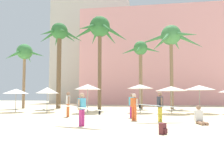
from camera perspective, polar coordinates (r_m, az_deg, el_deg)
The scene contains 22 objects.
ground at distance 6.46m, azimuth -5.86°, elevation -16.16°, with size 120.00×120.00×0.00m, color beige.
hotel_pink at distance 40.47m, azimuth 10.57°, elevation 6.81°, with size 25.36×8.86×17.18m, color pink.
hotel_tower_gray at distance 52.14m, azimuth -5.15°, elevation 9.05°, with size 17.81×10.85×25.39m, color beige.
palm_tree_far_left at distance 26.04m, azimuth 15.88°, elevation 11.78°, with size 7.47×7.00×9.83m.
palm_tree_left at distance 25.32m, azimuth 7.82°, elevation 8.15°, with size 4.80×4.64×8.04m.
palm_tree_center at distance 23.58m, azimuth -3.37°, elevation 14.15°, with size 6.40×6.07×10.22m.
palm_tree_right at distance 26.62m, azimuth -14.24°, elevation 11.72°, with size 5.66×5.49×10.37m.
palm_tree_far_right at distance 27.49m, azimuth -22.90°, elevation 7.43°, with size 4.87×4.76×7.76m.
cafe_umbrella_0 at distance 17.92m, azimuth -6.68°, elevation -0.79°, with size 2.28×2.28×2.48m.
cafe_umbrella_1 at distance 19.09m, azimuth 22.84°, elevation -0.92°, with size 2.53×2.53×2.38m.
cafe_umbrella_2 at distance 18.45m, azimuth 7.71°, elevation -0.69°, with size 2.27×2.27×2.49m.
cafe_umbrella_3 at distance 19.62m, azimuth -17.33°, elevation -1.67°, with size 2.04×2.04×2.25m.
cafe_umbrella_4 at distance 20.84m, azimuth -24.84°, elevation -1.81°, with size 2.21×2.21×2.13m.
cafe_umbrella_7 at distance 18.01m, azimuth 15.93°, elevation -1.22°, with size 2.65×2.65×2.28m.
beach_towel at distance 8.44m, azimuth 21.89°, elevation -12.86°, with size 1.66×1.06×0.01m, color white.
backpack at distance 8.25m, azimuth 13.79°, elevation -11.86°, with size 0.34×0.35×0.42m.
person_mid_right at distance 10.08m, azimuth -8.43°, elevation -6.47°, with size 2.63×1.18×1.61m.
person_near_right at distance 12.03m, azimuth 13.06°, elevation -5.79°, with size 2.89×1.04×1.68m.
person_near_left at distance 12.46m, azimuth 6.06°, elevation -5.94°, with size 0.48×0.51×1.60m.
person_mid_center at distance 14.87m, azimuth -11.98°, elevation -5.17°, with size 0.39×0.57×1.74m.
person_far_left at distance 13.91m, azimuth 5.56°, elevation -5.59°, with size 0.59×0.36×1.65m.
person_mid_left at distance 11.84m, azimuth 22.98°, elevation -8.43°, with size 0.48×0.94×0.96m.
Camera 1 is at (1.47, -6.12, 1.42)m, focal length 33.32 mm.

